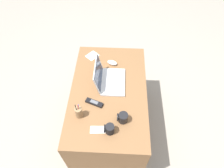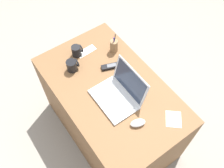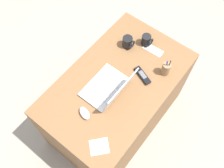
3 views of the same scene
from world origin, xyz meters
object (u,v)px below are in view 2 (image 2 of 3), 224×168
coffee_mug_white (77,51)px  coffee_mug_tall (72,65)px  computer_mouse (138,123)px  laptop (119,94)px  cordless_phone (112,66)px  pen_holder (114,46)px

coffee_mug_white → coffee_mug_tall: same height
computer_mouse → laptop: bearing=-165.4°
laptop → computer_mouse: laptop is taller
coffee_mug_white → cordless_phone: size_ratio=0.56×
pen_holder → computer_mouse: bearing=-22.0°
laptop → coffee_mug_white: laptop is taller
coffee_mug_white → cordless_phone: coffee_mug_white is taller
computer_mouse → pen_holder: (-0.62, 0.25, 0.04)m
laptop → cordless_phone: bearing=155.3°
computer_mouse → coffee_mug_white: (-0.75, -0.01, 0.03)m
computer_mouse → coffee_mug_tall: (-0.65, -0.12, 0.03)m
laptop → cordless_phone: size_ratio=2.01×
coffee_mug_tall → cordless_phone: (0.16, 0.25, -0.03)m
laptop → coffee_mug_tall: bearing=-160.9°
computer_mouse → coffee_mug_white: 0.75m
computer_mouse → coffee_mug_tall: size_ratio=1.12×
coffee_mug_white → pen_holder: size_ratio=0.53×
coffee_mug_white → coffee_mug_tall: (0.11, -0.10, -0.00)m
laptop → coffee_mug_tall: 0.43m
computer_mouse → coffee_mug_tall: bearing=-149.8°
coffee_mug_white → computer_mouse: bearing=1.0°
laptop → coffee_mug_white: (-0.51, -0.04, -0.00)m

